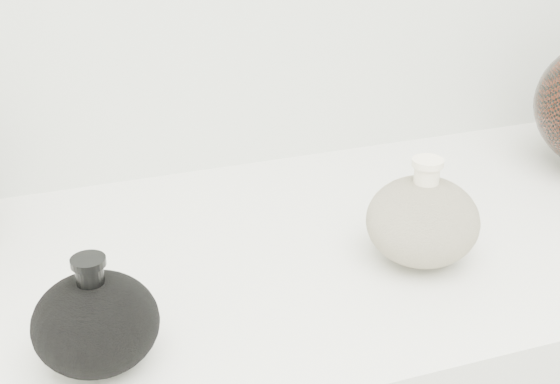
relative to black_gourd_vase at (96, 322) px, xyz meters
name	(u,v)px	position (x,y,z in m)	size (l,w,h in m)	color
black_gourd_vase	(96,322)	(0.00, 0.00, 0.00)	(0.12, 0.12, 0.11)	black
cream_gourd_vase	(423,220)	(0.37, 0.07, 0.00)	(0.15, 0.15, 0.12)	beige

